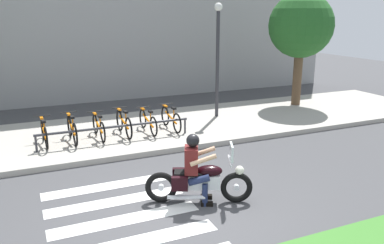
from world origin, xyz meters
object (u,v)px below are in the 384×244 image
motorcycle (199,181)px  bicycle_1 (72,129)px  bicycle_4 (148,121)px  rider (195,164)px  tree_near_rack (301,26)px  bicycle_5 (171,119)px  bike_rack (116,128)px  bicycle_2 (99,127)px  street_lamp (218,50)px  bicycle_3 (124,123)px  bicycle_0 (44,133)px

motorcycle → bicycle_1: size_ratio=1.24×
motorcycle → bicycle_4: bearing=85.3°
rider → tree_near_rack: size_ratio=0.32×
bicycle_5 → bike_rack: (-1.88, -0.55, 0.07)m
bicycle_2 → street_lamp: street_lamp is taller
bicycle_5 → street_lamp: 2.99m
bicycle_1 → bicycle_4: bearing=0.0°
bicycle_3 → bike_rack: bicycle_3 is taller
motorcycle → bike_rack: bearing=100.3°
bicycle_0 → bicycle_3: size_ratio=0.97×
bicycle_3 → street_lamp: bearing=14.1°
street_lamp → bike_rack: bearing=-159.9°
bicycle_0 → street_lamp: 6.21m
bike_rack → street_lamp: bearing=20.1°
bicycle_2 → tree_near_rack: tree_near_rack is taller
street_lamp → tree_near_rack: 3.86m
bicycle_4 → street_lamp: street_lamp is taller
bicycle_3 → bike_rack: bearing=-124.1°
bike_rack → bicycle_3: bearing=55.9°
street_lamp → tree_near_rack: size_ratio=0.90×
bicycle_0 → bicycle_3: bearing=-0.0°
rider → tree_near_rack: tree_near_rack is taller
bicycle_3 → bicycle_1: bearing=-180.0°
bike_rack → motorcycle: bearing=-79.7°
street_lamp → bicycle_1: bearing=-170.0°
street_lamp → bicycle_5: bearing=-156.7°
bicycle_1 → bicycle_5: bearing=0.0°
bicycle_3 → rider: bearing=-86.3°
bicycle_2 → rider: bearing=-77.1°
street_lamp → bicycle_4: bearing=-162.4°
bicycle_3 → bicycle_5: bicycle_3 is taller
bicycle_3 → bicycle_4: bicycle_3 is taller
bicycle_3 → bicycle_4: size_ratio=1.02×
bicycle_1 → bicycle_2: size_ratio=1.03×
bicycle_3 → street_lamp: (3.57, 0.90, 1.95)m
bicycle_3 → tree_near_rack: bearing=10.0°
rider → bicycle_1: bearing=111.4°
rider → tree_near_rack: (7.04, 5.88, 2.37)m
motorcycle → bicycle_0: 5.31m
bicycle_2 → street_lamp: size_ratio=0.39×
bike_rack → street_lamp: size_ratio=1.08×
bicycle_0 → bike_rack: 1.96m
motorcycle → bicycle_1: 4.98m
bicycle_4 → tree_near_rack: bearing=11.1°
rider → bicycle_5: bearing=75.3°
rider → street_lamp: (3.28, 5.48, 1.63)m
motorcycle → bicycle_0: motorcycle is taller
bicycle_3 → bicycle_4: (0.75, 0.00, -0.02)m
motorcycle → bicycle_5: motorcycle is taller
bicycle_4 → bicycle_5: size_ratio=1.00×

